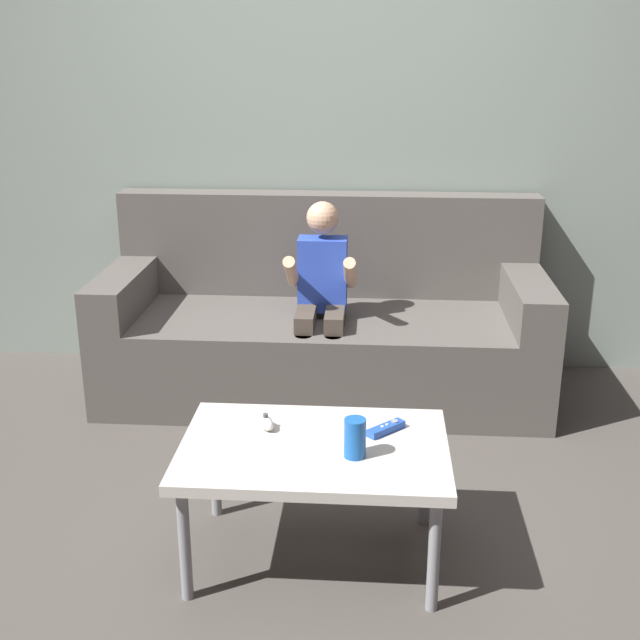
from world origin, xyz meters
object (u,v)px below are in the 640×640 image
Objects in this scene: couch at (324,329)px; nunchuk_white at (266,423)px; game_remote_blue_near_edge at (386,429)px; soda_can at (355,438)px; coffee_table at (314,456)px; person_seated_on_couch at (321,294)px.

nunchuk_white is (-0.10, -1.26, 0.12)m from couch.
game_remote_blue_near_edge is 1.03× the size of soda_can.
nunchuk_white is (-0.16, 0.10, 0.06)m from coffee_table.
nunchuk_white is at bearing -95.55° from person_seated_on_couch.
couch reaches higher than coffee_table.
nunchuk_white is at bearing 148.75° from coffee_table.
nunchuk_white reaches higher than coffee_table.
coffee_table is at bearing -155.65° from game_remote_blue_near_edge.
game_remote_blue_near_edge is 0.39m from nunchuk_white.
nunchuk_white is (-0.10, -1.08, -0.10)m from person_seated_on_couch.
soda_can is at bearing -119.84° from game_remote_blue_near_edge.
couch is at bearing 90.15° from person_seated_on_couch.
soda_can is (0.19, -1.42, 0.17)m from couch.
nunchuk_white is 0.82× the size of soda_can.
person_seated_on_couch is (0.00, -0.18, 0.23)m from couch.
couch is at bearing 92.50° from coffee_table.
coffee_table is at bearing -87.13° from person_seated_on_couch.
coffee_table is 0.20m from nunchuk_white.
couch is 20.21× the size of nunchuk_white.
person_seated_on_couch reaches higher than coffee_table.
person_seated_on_couch is 1.09m from nunchuk_white.
game_remote_blue_near_edge is at bearing 24.35° from coffee_table.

